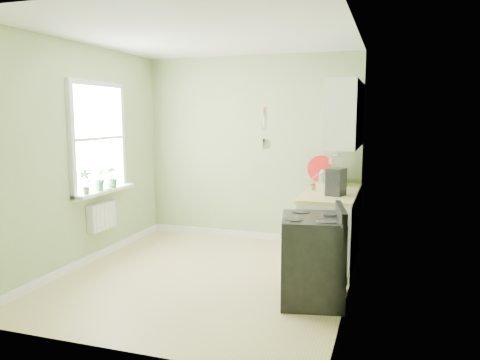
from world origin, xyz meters
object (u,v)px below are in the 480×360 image
(stove, at_px, (313,258))
(kettle, at_px, (322,176))
(coffee_maker, at_px, (336,183))
(stand_mixer, at_px, (336,172))

(stove, height_order, kettle, kettle)
(stove, relative_size, coffee_maker, 3.03)
(stand_mixer, relative_size, kettle, 2.22)
(stand_mixer, distance_m, coffee_maker, 0.84)
(stand_mixer, distance_m, kettle, 0.26)
(stove, xyz_separation_m, coffee_maker, (0.10, 1.00, 0.63))
(coffee_maker, bearing_deg, stand_mixer, 96.66)
(stand_mixer, bearing_deg, stove, -90.01)
(stove, bearing_deg, stand_mixer, 89.99)
(stove, bearing_deg, coffee_maker, 84.45)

